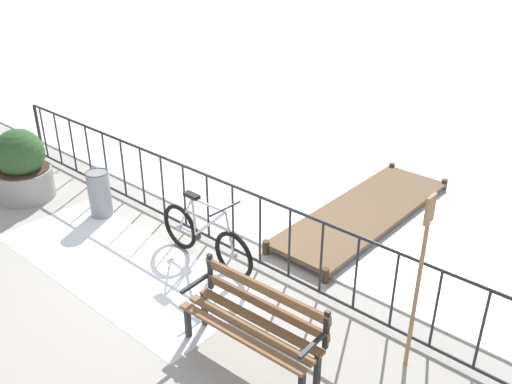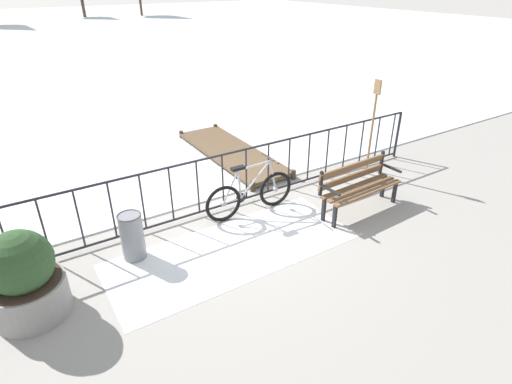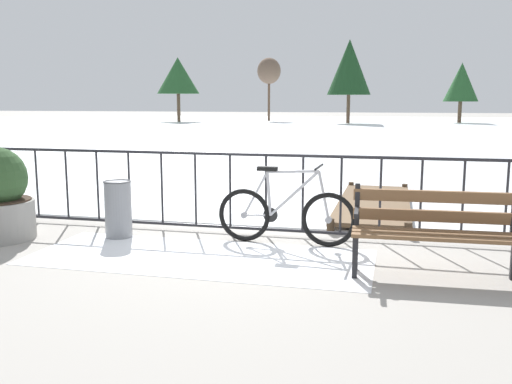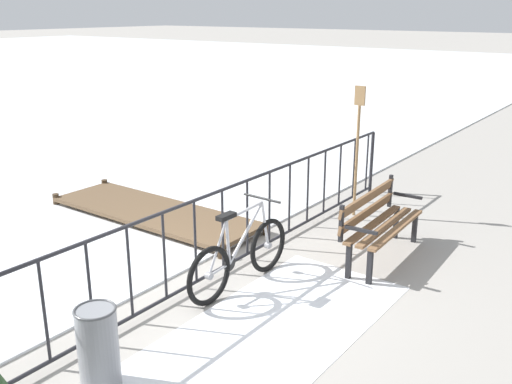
# 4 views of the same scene
# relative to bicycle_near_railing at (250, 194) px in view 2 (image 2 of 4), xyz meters

# --- Properties ---
(ground_plane) EXTENTS (160.00, 160.00, 0.00)m
(ground_plane) POSITION_rel_bicycle_near_railing_xyz_m (-0.33, 0.38, -0.37)
(ground_plane) COLOR #9E9991
(frozen_pond) EXTENTS (80.00, 56.00, 0.03)m
(frozen_pond) POSITION_rel_bicycle_near_railing_xyz_m (-0.33, 28.78, -0.35)
(frozen_pond) COLOR white
(frozen_pond) RESTS_ON ground
(snow_patch) EXTENTS (3.83, 1.54, 0.01)m
(snow_patch) POSITION_rel_bicycle_near_railing_xyz_m (-0.81, -0.82, -0.36)
(snow_patch) COLOR white
(snow_patch) RESTS_ON ground
(railing_fence) EXTENTS (9.06, 0.06, 1.07)m
(railing_fence) POSITION_rel_bicycle_near_railing_xyz_m (-0.33, 0.38, 0.19)
(railing_fence) COLOR #232328
(railing_fence) RESTS_ON ground
(bicycle_near_railing) EXTENTS (1.71, 0.52, 0.97)m
(bicycle_near_railing) POSITION_rel_bicycle_near_railing_xyz_m (0.00, 0.00, 0.00)
(bicycle_near_railing) COLOR black
(bicycle_near_railing) RESTS_ON ground
(park_bench) EXTENTS (1.62, 0.54, 0.89)m
(park_bench) POSITION_rel_bicycle_near_railing_xyz_m (1.67, -0.90, 0.14)
(park_bench) COLOR brown
(park_bench) RESTS_ON ground
(planter_with_shrub) EXTENTS (0.90, 0.90, 1.17)m
(planter_with_shrub) POSITION_rel_bicycle_near_railing_xyz_m (-3.57, -0.63, 0.17)
(planter_with_shrub) COLOR gray
(planter_with_shrub) RESTS_ON ground
(trash_bin) EXTENTS (0.35, 0.35, 0.73)m
(trash_bin) POSITION_rel_bicycle_near_railing_xyz_m (-2.14, -0.17, 0.00)
(trash_bin) COLOR gray
(trash_bin) RESTS_ON ground
(oar_upright) EXTENTS (0.04, 0.16, 1.98)m
(oar_upright) POSITION_rel_bicycle_near_railing_xyz_m (2.93, 0.06, 0.77)
(oar_upright) COLOR #937047
(oar_upright) RESTS_ON ground
(wooden_dock) EXTENTS (1.10, 3.56, 0.20)m
(wooden_dock) POSITION_rel_bicycle_near_railing_xyz_m (0.97, 2.41, -0.25)
(wooden_dock) COLOR brown
(wooden_dock) RESTS_ON ground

